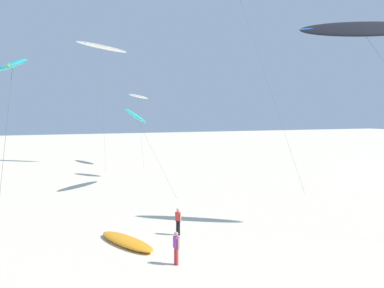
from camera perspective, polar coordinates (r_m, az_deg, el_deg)
name	(u,v)px	position (r m, az deg, el deg)	size (l,w,h in m)	color
flying_kite_0	(362,29)	(30.19, 21.51, 13.96)	(7.26, 10.48, 13.53)	black
flying_kite_2	(136,116)	(42.65, -7.40, 3.65)	(4.44, 9.37, 8.20)	#19B2B7
flying_kite_3	(13,65)	(22.78, -22.62, 9.65)	(2.14, 6.69, 10.61)	#19B2B7
flying_kite_4	(101,47)	(65.77, -11.97, 12.46)	(7.14, 12.71, 18.39)	white
flying_kite_5	(138,96)	(63.57, -7.14, 6.27)	(2.38, 10.27, 10.54)	white
grounded_kite_2	(127,241)	(25.42, -8.63, -12.58)	(2.71, 5.12, 0.38)	orange
person_foreground_walker	(178,220)	(26.81, -1.85, -10.04)	(0.30, 0.48, 1.67)	black
person_near_right	(176,247)	(21.82, -2.10, -13.41)	(0.25, 0.50, 1.66)	red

